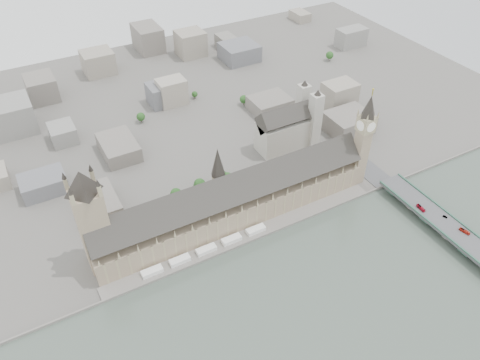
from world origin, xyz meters
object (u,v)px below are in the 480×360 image
palace_of_westminster (232,201)px  victoria_tower (91,216)px  westminster_abbey (288,127)px  car_approach (349,142)px  car_silver (445,217)px  red_bus_south (465,231)px  red_bus_north (421,208)px  westminster_bridge (444,227)px  elizabeth_tower (364,134)px

palace_of_westminster → victoria_tower: (-122.00, 6.30, 32.50)m
westminster_abbey → car_approach: (55.82, -40.48, -14.11)m
victoria_tower → car_silver: victoria_tower is taller
westminster_abbey → car_silver: bearing=-72.3°
car_silver → car_approach: 136.80m
car_approach → red_bus_south: bearing=-71.1°
car_silver → westminster_abbey: bearing=87.6°
red_bus_north → car_approach: bearing=88.7°
palace_of_westminster → westminster_abbey: westminster_abbey is taller
palace_of_westminster → car_approach: 170.74m
westminster_abbey → red_bus_north: bearing=-74.2°
westminster_bridge → westminster_abbey: 190.56m
elizabeth_tower → car_silver: bearing=-72.0°
elizabeth_tower → victoria_tower: (-260.00, 18.00, -2.88)m
elizabeth_tower → red_bus_north: 87.04m
elizabeth_tower → red_bus_north: elizabeth_tower is taller
elizabeth_tower → car_silver: 106.00m
red_bus_north → red_bus_south: (11.77, -40.65, -0.07)m
elizabeth_tower → red_bus_north: bearing=-76.0°
red_bus_south → elizabeth_tower: bearing=91.8°
westminster_bridge → elizabeth_tower: bearing=104.1°
victoria_tower → red_bus_north: bearing=-17.8°
westminster_bridge → car_silver: size_ratio=78.17×
red_bus_north → red_bus_south: 42.32m
car_approach → victoria_tower: bearing=-155.7°
red_bus_south → car_silver: bearing=77.5°
red_bus_south → westminster_bridge: bearing=95.6°
victoria_tower → westminster_bridge: 309.91m
victoria_tower → car_silver: bearing=-20.5°
westminster_bridge → westminster_abbey: (-51.08, 182.50, 19.96)m
red_bus_north → elizabeth_tower: bearing=107.9°
westminster_bridge → red_bus_north: bearing=104.4°
westminster_bridge → car_silver: bearing=44.2°
elizabeth_tower → car_silver: (29.37, -90.28, -47.15)m
victoria_tower → red_bus_north: size_ratio=9.72×
red_bus_south → car_approach: 158.62m
elizabeth_tower → car_approach: 72.18m
elizabeth_tower → westminster_abbey: bearing=107.3°
victoria_tower → red_bus_south: bearing=-24.2°
car_silver → red_bus_north: bearing=101.5°
elizabeth_tower → westminster_bridge: bearing=-75.9°
palace_of_westminster → car_silver: bearing=-31.4°
westminster_bridge → red_bus_north: size_ratio=31.61×
westminster_bridge → red_bus_south: (5.59, -16.60, 6.49)m
westminster_abbey → car_silver: size_ratio=16.36×
palace_of_westminster → red_bus_north: palace_of_westminster is taller
red_bus_north → red_bus_south: red_bus_north is taller
elizabeth_tower → victoria_tower: size_ratio=1.07×
red_bus_south → car_silver: (-0.21, 21.82, -0.68)m
elizabeth_tower → victoria_tower: bearing=176.0°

